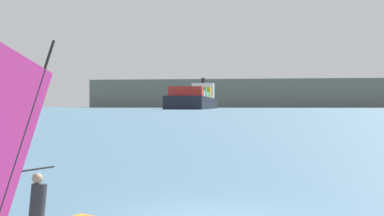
{
  "coord_description": "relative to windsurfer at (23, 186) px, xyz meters",
  "views": [
    {
      "loc": [
        3.09,
        -10.52,
        2.69
      ],
      "look_at": [
        -4.34,
        12.76,
        2.59
      ],
      "focal_mm": 43.83,
      "sensor_mm": 36.0,
      "label": 1
    }
  ],
  "objects": [
    {
      "name": "cargo_ship",
      "position": [
        -129.23,
        429.33,
        7.32
      ],
      "size": [
        68.47,
        203.34,
        34.56
      ],
      "rotation": [
        0.0,
        0.0,
        4.91
      ],
      "color": "black",
      "rests_on": "ground_plane"
    },
    {
      "name": "windsurfer",
      "position": [
        0.0,
        0.0,
        0.0
      ],
      "size": [
        1.22,
        3.94,
        4.27
      ],
      "rotation": [
        0.0,
        0.0,
        1.34
      ],
      "color": "orange",
      "rests_on": "ground_plane"
    }
  ]
}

